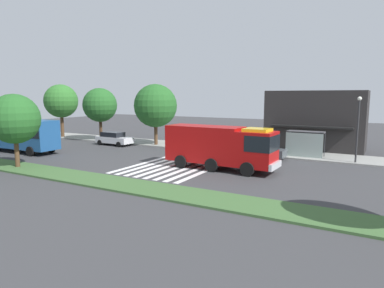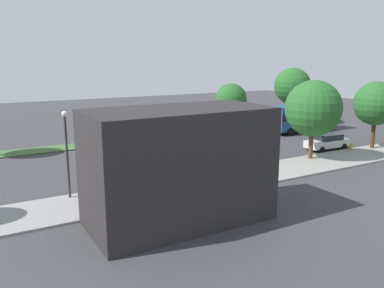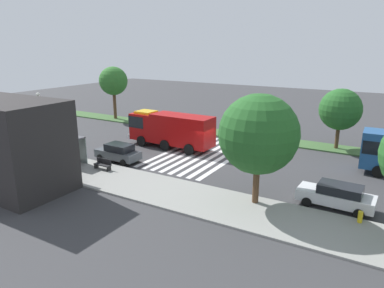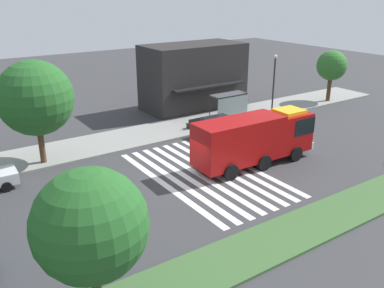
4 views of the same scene
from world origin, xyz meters
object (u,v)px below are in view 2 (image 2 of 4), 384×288
bus_stop_shelter (138,166)px  street_lamp (67,147)px  sidewalk_tree_west (376,104)px  median_tree_west (231,99)px  sidewalk_tree_center (313,109)px  fire_hydrant (351,146)px  fire_truck (149,137)px  median_tree_far_west (292,86)px  parked_car_mid (165,165)px  transit_bus (304,116)px  parked_car_west (327,142)px  bench_near_shelter (187,175)px

bus_stop_shelter → street_lamp: size_ratio=0.60×
sidewalk_tree_west → median_tree_west: 17.67m
sidewalk_tree_center → median_tree_west: sidewalk_tree_center is taller
fire_hydrant → fire_truck: bearing=-22.6°
bus_stop_shelter → median_tree_far_west: median_tree_far_west is taller
fire_truck → sidewalk_tree_west: 23.46m
bus_stop_shelter → sidewalk_tree_west: bearing=-179.2°
sidewalk_tree_center → median_tree_far_west: (-13.22, -16.42, 0.65)m
bus_stop_shelter → fire_hydrant: 23.87m
parked_car_mid → fire_hydrant: size_ratio=6.14×
transit_bus → sidewalk_tree_center: bearing=-134.8°
fire_truck → parked_car_west: bearing=161.6°
street_lamp → median_tree_west: 29.35m
bench_near_shelter → street_lamp: (8.62, -0.78, 3.01)m
fire_truck → transit_bus: size_ratio=0.92×
parked_car_west → parked_car_mid: size_ratio=1.13×
fire_truck → bus_stop_shelter: (4.75, 8.81, -0.13)m
sidewalk_tree_center → median_tree_west: (-2.52, -16.42, -0.69)m
transit_bus → median_tree_far_west: bearing=59.5°
fire_truck → transit_bus: fire_truck is taller
fire_truck → parked_car_west: size_ratio=1.96×
sidewalk_tree_west → bench_near_shelter: bearing=1.0°
sidewalk_tree_center → median_tree_far_west: 21.09m
parked_car_west → fire_hydrant: 2.37m
median_tree_west → fire_hydrant: size_ratio=8.67×
fire_truck → median_tree_far_west: bearing=-161.5°
parked_car_mid → parked_car_west: bearing=-179.1°
transit_bus → sidewalk_tree_center: size_ratio=1.41×
median_tree_far_west → median_tree_west: size_ratio=1.31×
fire_truck → median_tree_far_west: median_tree_far_west is taller
parked_car_mid → fire_hydrant: (-20.39, 1.70, -0.37)m
median_tree_west → parked_car_mid: bearing=40.7°
parked_car_west → median_tree_west: bearing=-79.2°
fire_truck → transit_bus: bearing=-172.1°
sidewalk_tree_west → fire_hydrant: sidewalk_tree_west is taller
median_tree_west → sidewalk_tree_center: bearing=81.3°
parked_car_west → parked_car_mid: bearing=1.9°
median_tree_far_west → median_tree_west: bearing=-0.0°
street_lamp → median_tree_far_west: (-35.29, -16.02, 1.87)m
transit_bus → bus_stop_shelter: transit_bus is taller
fire_truck → sidewalk_tree_west: size_ratio=1.37×
transit_bus → fire_truck: bearing=-175.3°
sidewalk_tree_center → bus_stop_shelter: bearing=1.2°
fire_hydrant → median_tree_far_west: bearing=-113.3°
street_lamp → fire_truck: bearing=-139.4°
bench_near_shelter → transit_bus: bearing=-154.2°
transit_bus → bench_near_shelter: 26.42m
bench_near_shelter → median_tree_west: 23.45m
street_lamp → median_tree_far_west: 38.80m
fire_truck → median_tree_far_west: (-25.91, -7.97, 3.46)m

